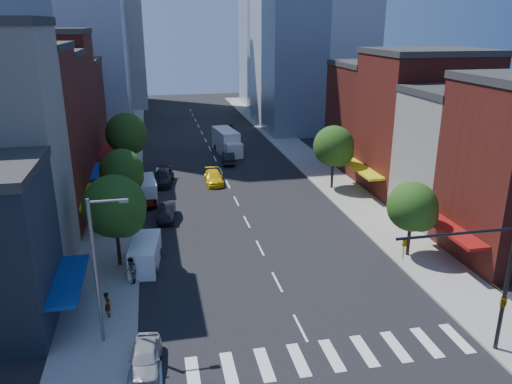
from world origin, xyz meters
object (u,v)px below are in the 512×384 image
parked_car_front (145,358)px  cargo_van_far (146,190)px  parked_car_second (167,212)px  pedestrian_far (131,271)px  traffic_car_oncoming (228,158)px  traffic_car_far (228,128)px  parked_car_rear (163,177)px  cargo_van_near (145,255)px  box_truck (227,142)px  parked_car_third (146,198)px  taxi (214,177)px  pedestrian_near (108,304)px

parked_car_front → cargo_van_far: (0.01, 28.47, 0.44)m
parked_car_second → pedestrian_far: 12.88m
traffic_car_oncoming → traffic_car_far: 20.88m
parked_car_rear → cargo_van_far: bearing=-102.7°
cargo_van_near → box_truck: size_ratio=0.61×
box_truck → traffic_car_far: bearing=73.2°
parked_car_second → parked_car_third: (-2.00, 4.81, -0.09)m
parked_car_front → parked_car_rear: size_ratio=0.74×
parked_car_second → traffic_car_oncoming: bearing=69.9°
parked_car_third → taxi: taxi is taller
cargo_van_near → parked_car_front: bearing=-83.1°
cargo_van_far → traffic_car_oncoming: size_ratio=1.20×
cargo_van_near → traffic_car_far: 51.45m
taxi → pedestrian_near: pedestrian_near is taller
parked_car_rear → pedestrian_near: pedestrian_near is taller
pedestrian_far → parked_car_rear: bearing=173.2°
traffic_car_oncoming → traffic_car_far: size_ratio=1.18×
pedestrian_near → traffic_car_far: bearing=-25.0°
pedestrian_near → cargo_van_near: bearing=-27.6°
parked_car_second → taxi: (5.92, 10.50, -0.01)m
cargo_van_far → traffic_car_oncoming: bearing=45.5°
pedestrian_near → parked_car_second: bearing=-23.2°
parked_car_second → traffic_car_oncoming: 20.97m
cargo_van_far → traffic_car_far: bearing=63.2°
traffic_car_oncoming → pedestrian_far: size_ratio=2.33×
parked_car_front → pedestrian_near: 6.13m
taxi → pedestrian_near: (-10.28, -27.15, 0.27)m
taxi → traffic_car_oncoming: traffic_car_oncoming is taller
parked_car_second → cargo_van_far: size_ratio=0.81×
parked_car_second → pedestrian_near: bearing=-99.3°
parked_car_rear → cargo_van_near: cargo_van_near is taller
parked_car_rear → cargo_van_near: size_ratio=1.06×
parked_car_third → traffic_car_oncoming: 17.92m
taxi → box_truck: bearing=77.6°
parked_car_rear → box_truck: (9.67, 13.17, 0.78)m
parked_car_rear → cargo_van_far: size_ratio=1.01×
pedestrian_near → parked_car_front: bearing=-165.9°
cargo_van_near → traffic_car_oncoming: (11.02, 28.82, -0.30)m
parked_car_third → parked_car_second: bearing=-71.2°
parked_car_third → pedestrian_far: pedestrian_far is taller
parked_car_second → traffic_car_oncoming: (9.00, 18.95, 0.02)m
parked_car_third → traffic_car_oncoming: traffic_car_oncoming is taller
box_truck → pedestrian_far: bearing=-116.0°
taxi → parked_car_front: bearing=-101.1°
cargo_van_near → traffic_car_far: cargo_van_near is taller
parked_car_rear → taxi: bearing=-1.6°
pedestrian_near → box_truck: bearing=-27.3°
cargo_van_far → parked_car_third: bearing=-94.2°
box_truck → traffic_car_oncoming: bearing=-103.9°
box_truck → pedestrian_far: (-12.67, -37.18, -0.45)m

